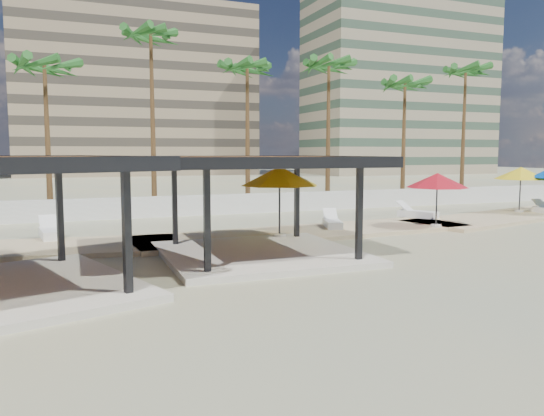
{
  "coord_description": "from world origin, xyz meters",
  "views": [
    {
      "loc": [
        -8.38,
        -14.44,
        3.68
      ],
      "look_at": [
        -0.29,
        5.86,
        1.4
      ],
      "focal_mm": 35.0,
      "sensor_mm": 36.0,
      "label": 1
    }
  ],
  "objects_px": {
    "pavilion_central": "(260,197)",
    "lounger_c": "(417,214)",
    "lounger_b": "(332,223)",
    "lounger_a": "(50,233)",
    "umbrella_c": "(437,181)"
  },
  "relations": [
    {
      "from": "lounger_b",
      "to": "lounger_c",
      "type": "xyz_separation_m",
      "value": [
        6.08,
        1.64,
        0.01
      ]
    },
    {
      "from": "umbrella_c",
      "to": "lounger_c",
      "type": "height_order",
      "value": "umbrella_c"
    },
    {
      "from": "pavilion_central",
      "to": "lounger_a",
      "type": "height_order",
      "value": "pavilion_central"
    },
    {
      "from": "pavilion_central",
      "to": "lounger_c",
      "type": "relative_size",
      "value": 3.03
    },
    {
      "from": "lounger_a",
      "to": "lounger_b",
      "type": "bearing_deg",
      "value": -103.92
    },
    {
      "from": "umbrella_c",
      "to": "lounger_c",
      "type": "bearing_deg",
      "value": 66.35
    },
    {
      "from": "pavilion_central",
      "to": "lounger_c",
      "type": "height_order",
      "value": "pavilion_central"
    },
    {
      "from": "pavilion_central",
      "to": "lounger_a",
      "type": "relative_size",
      "value": 3.08
    },
    {
      "from": "pavilion_central",
      "to": "lounger_b",
      "type": "distance_m",
      "value": 7.3
    },
    {
      "from": "lounger_a",
      "to": "lounger_c",
      "type": "distance_m",
      "value": 18.45
    },
    {
      "from": "umbrella_c",
      "to": "lounger_b",
      "type": "xyz_separation_m",
      "value": [
        -4.57,
        1.81,
        -2.01
      ]
    },
    {
      "from": "lounger_a",
      "to": "umbrella_c",
      "type": "bearing_deg",
      "value": -108.01
    },
    {
      "from": "umbrella_c",
      "to": "lounger_a",
      "type": "distance_m",
      "value": 17.38
    },
    {
      "from": "pavilion_central",
      "to": "lounger_b",
      "type": "height_order",
      "value": "pavilion_central"
    },
    {
      "from": "lounger_c",
      "to": "umbrella_c",
      "type": "bearing_deg",
      "value": 130.38
    }
  ]
}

